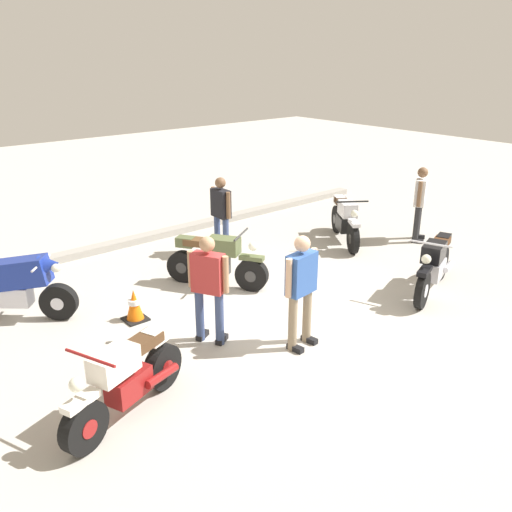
% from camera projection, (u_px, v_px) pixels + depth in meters
% --- Properties ---
extents(ground_plane, '(40.00, 40.00, 0.00)m').
position_uv_depth(ground_plane, '(272.00, 314.00, 8.95)').
color(ground_plane, '#B7B2A8').
extents(curb_edge, '(14.00, 0.30, 0.15)m').
position_uv_depth(curb_edge, '(136.00, 240.00, 12.20)').
color(curb_edge, '#9C978F').
rests_on(curb_edge, ground).
extents(motorcycle_silver_cruiser, '(1.28, 1.79, 1.09)m').
position_uv_depth(motorcycle_silver_cruiser, '(345.00, 220.00, 12.13)').
color(motorcycle_silver_cruiser, black).
rests_on(motorcycle_silver_cruiser, ground).
extents(motorcycle_cream_vintage, '(1.88, 0.93, 1.07)m').
position_uv_depth(motorcycle_cream_vintage, '(126.00, 380.00, 6.30)').
color(motorcycle_cream_vintage, black).
rests_on(motorcycle_cream_vintage, ground).
extents(motorcycle_black_cruiser, '(2.01, 0.91, 1.09)m').
position_uv_depth(motorcycle_black_cruiser, '(434.00, 265.00, 9.58)').
color(motorcycle_black_cruiser, black).
rests_on(motorcycle_black_cruiser, ground).
extents(motorcycle_olive_vintage, '(1.18, 1.73, 1.07)m').
position_uv_depth(motorcycle_olive_vintage, '(216.00, 261.00, 9.85)').
color(motorcycle_olive_vintage, black).
rests_on(motorcycle_olive_vintage, ground).
extents(motorcycle_blue_sportbike, '(1.59, 1.44, 1.14)m').
position_uv_depth(motorcycle_blue_sportbike, '(15.00, 285.00, 8.60)').
color(motorcycle_blue_sportbike, black).
rests_on(motorcycle_blue_sportbike, ground).
extents(person_in_red_shirt, '(0.47, 0.61, 1.66)m').
position_uv_depth(person_in_red_shirt, '(208.00, 284.00, 7.77)').
color(person_in_red_shirt, '#384772').
rests_on(person_in_red_shirt, ground).
extents(person_in_black_shirt, '(0.32, 0.65, 1.66)m').
position_uv_depth(person_in_black_shirt, '(221.00, 211.00, 11.24)').
color(person_in_black_shirt, '#384772').
rests_on(person_in_black_shirt, ground).
extents(person_in_blue_shirt, '(0.66, 0.36, 1.71)m').
position_uv_depth(person_in_blue_shirt, '(301.00, 285.00, 7.66)').
color(person_in_blue_shirt, gray).
rests_on(person_in_blue_shirt, ground).
extents(person_in_white_shirt, '(0.61, 0.48, 1.68)m').
position_uv_depth(person_in_white_shirt, '(420.00, 199.00, 12.06)').
color(person_in_white_shirt, '#262628').
rests_on(person_in_white_shirt, ground).
extents(traffic_cone, '(0.36, 0.36, 0.53)m').
position_uv_depth(traffic_cone, '(134.00, 305.00, 8.66)').
color(traffic_cone, black).
rests_on(traffic_cone, ground).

